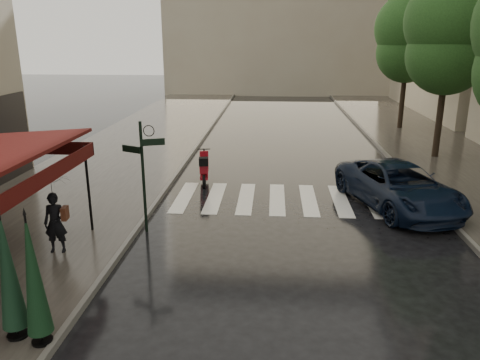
# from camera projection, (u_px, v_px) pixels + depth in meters

# --- Properties ---
(ground) EXTENTS (120.00, 120.00, 0.00)m
(ground) POSITION_uv_depth(u_px,v_px,m) (165.00, 288.00, 10.11)
(ground) COLOR black
(ground) RESTS_ON ground
(sidewalk_near) EXTENTS (6.00, 60.00, 0.12)m
(sidewalk_near) POSITION_uv_depth(u_px,v_px,m) (128.00, 152.00, 21.85)
(sidewalk_near) COLOR #38332D
(sidewalk_near) RESTS_ON ground
(sidewalk_far) EXTENTS (5.50, 60.00, 0.12)m
(sidewalk_far) POSITION_uv_depth(u_px,v_px,m) (452.00, 158.00, 20.84)
(sidewalk_far) COLOR #38332D
(sidewalk_far) RESTS_ON ground
(curb_near) EXTENTS (0.12, 60.00, 0.16)m
(curb_near) POSITION_uv_depth(u_px,v_px,m) (192.00, 153.00, 21.64)
(curb_near) COLOR #595651
(curb_near) RESTS_ON ground
(curb_far) EXTENTS (0.12, 60.00, 0.16)m
(curb_far) POSITION_uv_depth(u_px,v_px,m) (388.00, 156.00, 21.03)
(curb_far) COLOR #595651
(curb_far) RESTS_ON ground
(crosswalk) EXTENTS (7.85, 3.20, 0.01)m
(crosswalk) POSITION_uv_depth(u_px,v_px,m) (293.00, 199.00, 15.63)
(crosswalk) COLOR silver
(crosswalk) RESTS_ON ground
(signpost) EXTENTS (1.17, 0.29, 3.10)m
(signpost) POSITION_uv_depth(u_px,v_px,m) (143.00, 168.00, 12.52)
(signpost) COLOR black
(signpost) RESTS_ON ground
(tree_mid) EXTENTS (3.80, 3.80, 8.34)m
(tree_mid) POSITION_uv_depth(u_px,v_px,m) (451.00, 27.00, 19.29)
(tree_mid) COLOR black
(tree_mid) RESTS_ON sidewalk_far
(tree_far) EXTENTS (3.80, 3.80, 8.16)m
(tree_far) POSITION_uv_depth(u_px,v_px,m) (409.00, 33.00, 25.99)
(tree_far) COLOR black
(tree_far) RESTS_ON sidewalk_far
(pedestrian_with_umbrella) EXTENTS (0.99, 1.00, 2.37)m
(pedestrian_with_umbrella) POSITION_uv_depth(u_px,v_px,m) (52.00, 191.00, 11.10)
(pedestrian_with_umbrella) COLOR black
(pedestrian_with_umbrella) RESTS_ON sidewalk_near
(scooter) EXTENTS (0.57, 1.76, 1.16)m
(scooter) POSITION_uv_depth(u_px,v_px,m) (204.00, 169.00, 17.25)
(scooter) COLOR black
(scooter) RESTS_ON ground
(parked_car) EXTENTS (3.74, 5.51, 1.40)m
(parked_car) POSITION_uv_depth(u_px,v_px,m) (399.00, 186.00, 14.73)
(parked_car) COLOR black
(parked_car) RESTS_ON ground
(parasol_front) EXTENTS (0.43, 0.43, 2.42)m
(parasol_front) POSITION_uv_depth(u_px,v_px,m) (33.00, 275.00, 7.73)
(parasol_front) COLOR black
(parasol_front) RESTS_ON sidewalk_near
(parasol_back) EXTENTS (0.45, 0.45, 2.40)m
(parasol_back) POSITION_uv_depth(u_px,v_px,m) (8.00, 270.00, 7.90)
(parasol_back) COLOR black
(parasol_back) RESTS_ON sidewalk_near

